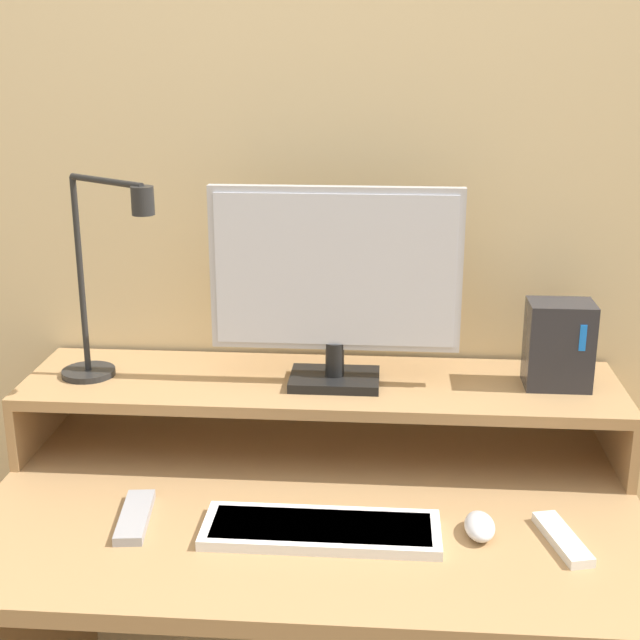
# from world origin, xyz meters

# --- Properties ---
(wall_back) EXTENTS (6.00, 0.05, 2.50)m
(wall_back) POSITION_xyz_m (0.00, 0.75, 1.25)
(wall_back) COLOR beige
(wall_back) RESTS_ON ground_plane
(desk) EXTENTS (1.17, 0.72, 0.72)m
(desk) POSITION_xyz_m (0.00, 0.36, 0.51)
(desk) COLOR #A87F51
(desk) RESTS_ON ground_plane
(monitor_shelf) EXTENTS (1.17, 0.30, 0.15)m
(monitor_shelf) POSITION_xyz_m (0.00, 0.57, 0.84)
(monitor_shelf) COLOR #A87F51
(monitor_shelf) RESTS_ON desk
(monitor) EXTENTS (0.47, 0.12, 0.38)m
(monitor) POSITION_xyz_m (0.03, 0.55, 1.07)
(monitor) COLOR black
(monitor) RESTS_ON monitor_shelf
(desk_lamp) EXTENTS (0.23, 0.18, 0.40)m
(desk_lamp) POSITION_xyz_m (-0.41, 0.52, 1.05)
(desk_lamp) COLOR black
(desk_lamp) RESTS_ON monitor_shelf
(router_dock) EXTENTS (0.12, 0.09, 0.17)m
(router_dock) POSITION_xyz_m (0.45, 0.57, 0.95)
(router_dock) COLOR #28282D
(router_dock) RESTS_ON monitor_shelf
(keyboard) EXTENTS (0.39, 0.13, 0.02)m
(keyboard) POSITION_xyz_m (0.02, 0.24, 0.73)
(keyboard) COLOR white
(keyboard) RESTS_ON desk
(mouse) EXTENTS (0.05, 0.09, 0.03)m
(mouse) POSITION_xyz_m (0.29, 0.26, 0.74)
(mouse) COLOR silver
(mouse) RESTS_ON desk
(remote_control) EXTENTS (0.07, 0.17, 0.02)m
(remote_control) POSITION_xyz_m (-0.30, 0.26, 0.73)
(remote_control) COLOR #99999E
(remote_control) RESTS_ON desk
(remote_secondary) EXTENTS (0.08, 0.16, 0.02)m
(remote_secondary) POSITION_xyz_m (0.42, 0.24, 0.73)
(remote_secondary) COLOR white
(remote_secondary) RESTS_ON desk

